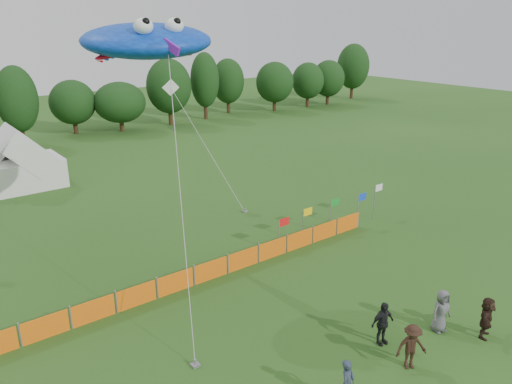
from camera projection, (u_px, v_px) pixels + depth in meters
ground at (351, 361)px, 19.09m from camera, size 160.00×160.00×0.00m
treeline at (42, 102)px, 52.26m from camera, size 104.57×8.78×8.36m
tent_right at (25, 164)px, 38.37m from camera, size 5.17×4.14×3.65m
barrier_fence at (211, 270)px, 24.91m from camera, size 21.90×0.06×1.00m
flag_row at (334, 211)px, 30.12m from camera, size 8.73×0.71×2.28m
spectator_a at (347, 384)px, 16.57m from camera, size 0.77×0.65×1.81m
spectator_c at (411, 347)px, 18.43m from camera, size 1.37×1.16×1.84m
spectator_d at (382, 323)px, 19.84m from camera, size 1.15×0.63×1.86m
spectator_e at (441, 311)px, 20.66m from camera, size 1.01×0.75×1.89m
spectator_f at (487, 318)px, 20.28m from camera, size 1.74×1.10×1.79m
stingray_kite at (144, 41)px, 21.93m from camera, size 6.81×14.65×12.51m
small_kite_white at (192, 123)px, 33.94m from camera, size 2.92×5.80×8.56m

